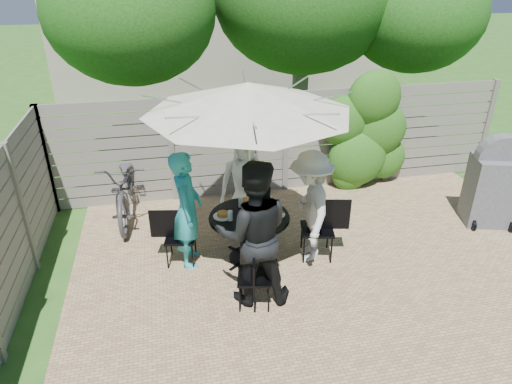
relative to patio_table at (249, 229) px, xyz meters
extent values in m
plane|color=#275119|center=(1.06, -0.95, -0.50)|extent=(60.00, 60.00, 0.00)
cube|color=tan|center=(1.06, -0.45, -0.49)|extent=(7.00, 6.00, 0.02)
cube|color=gray|center=(1.06, 2.05, 0.43)|extent=(8.00, 0.10, 1.85)
cube|color=gray|center=(-2.94, -0.45, 0.43)|extent=(0.10, 5.00, 1.85)
ellipsoid|color=#225D15|center=(2.46, 1.90, 0.40)|extent=(1.20, 0.70, 1.80)
cube|color=#A8998C|center=(1.06, 11.05, 2.00)|extent=(10.00, 6.00, 5.00)
ellipsoid|color=#14430F|center=(-1.44, 4.05, 2.47)|extent=(3.20, 3.20, 2.72)
ellipsoid|color=#14430F|center=(4.26, 3.85, 2.33)|extent=(2.80, 2.80, 2.38)
cylinder|color=black|center=(0.00, 0.00, 0.20)|extent=(1.21, 1.21, 0.03)
cylinder|color=black|center=(0.00, 0.00, -0.15)|extent=(0.08, 0.08, 0.70)
cylinder|color=black|center=(0.00, 0.00, -0.48)|extent=(0.58, 0.58, 0.04)
cylinder|color=silver|center=(0.00, 0.00, 0.70)|extent=(0.05, 0.05, 2.39)
cone|color=beige|center=(0.00, 0.00, 1.85)|extent=(2.92, 2.92, 0.36)
cube|color=black|center=(0.12, 0.94, -0.06)|extent=(0.50, 0.50, 0.03)
cube|color=black|center=(0.16, 1.15, 0.17)|extent=(0.11, 0.42, 0.44)
imported|color=white|center=(0.11, 0.82, 0.32)|extent=(0.85, 0.61, 1.62)
cube|color=black|center=(-0.94, 0.12, -0.09)|extent=(0.47, 0.47, 0.03)
cube|color=black|center=(-1.14, 0.16, 0.13)|extent=(0.40, 0.10, 0.41)
imported|color=#29A6B4|center=(-0.82, 0.11, 0.34)|extent=(0.47, 0.65, 1.67)
cube|color=black|center=(-0.12, -0.94, -0.09)|extent=(0.47, 0.47, 0.03)
cube|color=black|center=(-0.17, -1.14, 0.13)|extent=(0.11, 0.40, 0.41)
imported|color=black|center=(-0.11, -0.82, 0.44)|extent=(0.99, 0.82, 1.87)
cube|color=black|center=(0.94, -0.12, -0.05)|extent=(0.52, 0.52, 0.04)
cube|color=black|center=(1.16, -0.17, 0.19)|extent=(0.44, 0.12, 0.45)
imported|color=silver|center=(0.82, -0.11, 0.31)|extent=(0.73, 1.11, 1.61)
cylinder|color=white|center=(0.05, 0.36, 0.22)|extent=(0.26, 0.26, 0.01)
cylinder|color=#BA7536|center=(0.05, 0.36, 0.25)|extent=(0.15, 0.15, 0.05)
cylinder|color=white|center=(-0.36, 0.05, 0.22)|extent=(0.26, 0.26, 0.01)
cylinder|color=#BA7536|center=(-0.36, 0.05, 0.25)|extent=(0.15, 0.15, 0.05)
cylinder|color=white|center=(-0.05, -0.36, 0.22)|extent=(0.26, 0.26, 0.01)
cylinder|color=#BA7536|center=(-0.05, -0.36, 0.25)|extent=(0.15, 0.15, 0.05)
cylinder|color=white|center=(0.36, -0.05, 0.22)|extent=(0.26, 0.26, 0.01)
cylinder|color=#BA7536|center=(0.36, -0.05, 0.25)|extent=(0.15, 0.15, 0.05)
cylinder|color=silver|center=(-0.07, 0.27, 0.28)|extent=(0.07, 0.07, 0.14)
cylinder|color=silver|center=(-0.27, -0.07, 0.28)|extent=(0.07, 0.07, 0.14)
cylinder|color=silver|center=(0.07, -0.27, 0.28)|extent=(0.07, 0.07, 0.14)
cylinder|color=silver|center=(0.27, 0.07, 0.28)|extent=(0.07, 0.07, 0.14)
cylinder|color=#59280C|center=(-0.05, 0.06, 0.29)|extent=(0.09, 0.09, 0.16)
cylinder|color=#C6B293|center=(0.13, 0.21, 0.27)|extent=(0.08, 0.08, 0.12)
imported|color=#333338|center=(-1.70, 1.65, 0.04)|extent=(0.82, 2.07, 1.07)
cube|color=slate|center=(3.94, 0.23, 0.06)|extent=(0.86, 0.75, 1.12)
cylinder|color=slate|center=(3.94, 0.23, 0.62)|extent=(0.77, 0.43, 0.74)
camera|label=1|loc=(-1.01, -5.27, 3.31)|focal=32.00mm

